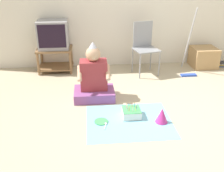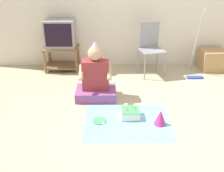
{
  "view_description": "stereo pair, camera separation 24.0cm",
  "coord_description": "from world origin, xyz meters",
  "px_view_note": "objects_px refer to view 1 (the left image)",
  "views": [
    {
      "loc": [
        -0.99,
        -2.83,
        1.83
      ],
      "look_at": [
        -0.7,
        0.36,
        0.35
      ],
      "focal_mm": 42.0,
      "sensor_mm": 36.0,
      "label": 1
    },
    {
      "loc": [
        -0.75,
        -2.84,
        1.83
      ],
      "look_at": [
        -0.7,
        0.36,
        0.35
      ],
      "focal_mm": 42.0,
      "sensor_mm": 36.0,
      "label": 2
    }
  ],
  "objects_px": {
    "cardboard_box_stack": "(204,57)",
    "paper_plate": "(101,121)",
    "folding_chair": "(145,44)",
    "book_pile": "(223,64)",
    "person_seated": "(94,80)",
    "birthday_cake": "(131,112)",
    "dust_mop": "(189,56)",
    "party_hat_blue": "(162,115)",
    "tv": "(53,35)"
  },
  "relations": [
    {
      "from": "dust_mop",
      "to": "birthday_cake",
      "type": "relative_size",
      "value": 5.06
    },
    {
      "from": "party_hat_blue",
      "to": "paper_plate",
      "type": "xyz_separation_m",
      "value": [
        -0.77,
        0.07,
        -0.09
      ]
    },
    {
      "from": "dust_mop",
      "to": "tv",
      "type": "bearing_deg",
      "value": 170.78
    },
    {
      "from": "tv",
      "to": "book_pile",
      "type": "xyz_separation_m",
      "value": [
        3.29,
        -0.08,
        -0.64
      ]
    },
    {
      "from": "party_hat_blue",
      "to": "dust_mop",
      "type": "bearing_deg",
      "value": 60.35
    },
    {
      "from": "tv",
      "to": "dust_mop",
      "type": "xyz_separation_m",
      "value": [
        2.42,
        -0.39,
        -0.34
      ]
    },
    {
      "from": "book_pile",
      "to": "folding_chair",
      "type": "bearing_deg",
      "value": -174.21
    },
    {
      "from": "person_seated",
      "to": "paper_plate",
      "type": "relative_size",
      "value": 4.97
    },
    {
      "from": "tv",
      "to": "book_pile",
      "type": "relative_size",
      "value": 2.59
    },
    {
      "from": "cardboard_box_stack",
      "to": "dust_mop",
      "type": "xyz_separation_m",
      "value": [
        -0.45,
        -0.35,
        0.16
      ]
    },
    {
      "from": "cardboard_box_stack",
      "to": "birthday_cake",
      "type": "relative_size",
      "value": 1.95
    },
    {
      "from": "book_pile",
      "to": "party_hat_blue",
      "type": "relative_size",
      "value": 1.07
    },
    {
      "from": "dust_mop",
      "to": "party_hat_blue",
      "type": "relative_size",
      "value": 6.22
    },
    {
      "from": "person_seated",
      "to": "paper_plate",
      "type": "distance_m",
      "value": 0.76
    },
    {
      "from": "folding_chair",
      "to": "dust_mop",
      "type": "xyz_separation_m",
      "value": [
        0.79,
        -0.15,
        -0.19
      ]
    },
    {
      "from": "folding_chair",
      "to": "person_seated",
      "type": "height_order",
      "value": "folding_chair"
    },
    {
      "from": "cardboard_box_stack",
      "to": "paper_plate",
      "type": "relative_size",
      "value": 2.67
    },
    {
      "from": "person_seated",
      "to": "party_hat_blue",
      "type": "xyz_separation_m",
      "value": [
        0.83,
        -0.78,
        -0.19
      ]
    },
    {
      "from": "folding_chair",
      "to": "paper_plate",
      "type": "distance_m",
      "value": 1.96
    },
    {
      "from": "paper_plate",
      "to": "cardboard_box_stack",
      "type": "bearing_deg",
      "value": 41.32
    },
    {
      "from": "tv",
      "to": "party_hat_blue",
      "type": "height_order",
      "value": "tv"
    },
    {
      "from": "folding_chair",
      "to": "person_seated",
      "type": "xyz_separation_m",
      "value": [
        -0.95,
        -0.96,
        -0.25
      ]
    },
    {
      "from": "cardboard_box_stack",
      "to": "dust_mop",
      "type": "bearing_deg",
      "value": -141.97
    },
    {
      "from": "birthday_cake",
      "to": "paper_plate",
      "type": "distance_m",
      "value": 0.42
    },
    {
      "from": "folding_chair",
      "to": "book_pile",
      "type": "xyz_separation_m",
      "value": [
        1.65,
        0.17,
        -0.49
      ]
    },
    {
      "from": "tv",
      "to": "person_seated",
      "type": "height_order",
      "value": "tv"
    },
    {
      "from": "party_hat_blue",
      "to": "person_seated",
      "type": "bearing_deg",
      "value": 136.85
    },
    {
      "from": "birthday_cake",
      "to": "party_hat_blue",
      "type": "xyz_separation_m",
      "value": [
        0.36,
        -0.18,
        0.04
      ]
    },
    {
      "from": "paper_plate",
      "to": "birthday_cake",
      "type": "bearing_deg",
      "value": 14.51
    },
    {
      "from": "party_hat_blue",
      "to": "birthday_cake",
      "type": "bearing_deg",
      "value": 153.74
    },
    {
      "from": "folding_chair",
      "to": "birthday_cake",
      "type": "xyz_separation_m",
      "value": [
        -0.48,
        -1.56,
        -0.48
      ]
    },
    {
      "from": "dust_mop",
      "to": "book_pile",
      "type": "distance_m",
      "value": 0.97
    },
    {
      "from": "party_hat_blue",
      "to": "cardboard_box_stack",
      "type": "bearing_deg",
      "value": 55.07
    },
    {
      "from": "cardboard_box_stack",
      "to": "party_hat_blue",
      "type": "bearing_deg",
      "value": -124.93
    },
    {
      "from": "dust_mop",
      "to": "birthday_cake",
      "type": "distance_m",
      "value": 1.92
    },
    {
      "from": "tv",
      "to": "dust_mop",
      "type": "relative_size",
      "value": 0.45
    },
    {
      "from": "paper_plate",
      "to": "folding_chair",
      "type": "bearing_deg",
      "value": 62.06
    },
    {
      "from": "person_seated",
      "to": "birthday_cake",
      "type": "relative_size",
      "value": 3.62
    },
    {
      "from": "folding_chair",
      "to": "paper_plate",
      "type": "height_order",
      "value": "folding_chair"
    },
    {
      "from": "tv",
      "to": "person_seated",
      "type": "bearing_deg",
      "value": -60.16
    },
    {
      "from": "book_pile",
      "to": "paper_plate",
      "type": "height_order",
      "value": "book_pile"
    },
    {
      "from": "dust_mop",
      "to": "person_seated",
      "type": "xyz_separation_m",
      "value": [
        -1.74,
        -0.81,
        -0.06
      ]
    },
    {
      "from": "birthday_cake",
      "to": "cardboard_box_stack",
      "type": "bearing_deg",
      "value": 45.73
    },
    {
      "from": "folding_chair",
      "to": "person_seated",
      "type": "distance_m",
      "value": 1.37
    },
    {
      "from": "tv",
      "to": "paper_plate",
      "type": "height_order",
      "value": "tv"
    },
    {
      "from": "tv",
      "to": "cardboard_box_stack",
      "type": "bearing_deg",
      "value": -0.8
    },
    {
      "from": "tv",
      "to": "party_hat_blue",
      "type": "relative_size",
      "value": 2.77
    },
    {
      "from": "dust_mop",
      "to": "paper_plate",
      "type": "height_order",
      "value": "dust_mop"
    },
    {
      "from": "book_pile",
      "to": "person_seated",
      "type": "distance_m",
      "value": 2.84
    },
    {
      "from": "party_hat_blue",
      "to": "paper_plate",
      "type": "bearing_deg",
      "value": 174.53
    }
  ]
}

